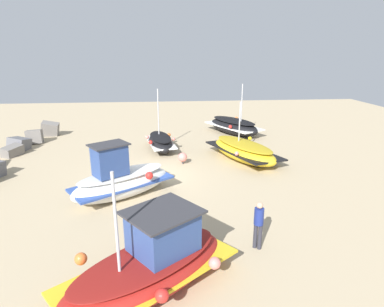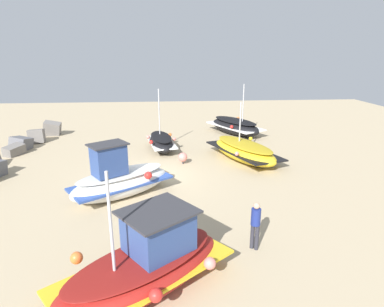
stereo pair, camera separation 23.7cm
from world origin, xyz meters
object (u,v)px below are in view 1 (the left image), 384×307
Objects in this scene: fishing_boat_2 at (121,180)px; person_walking at (259,222)px; fishing_boat_1 at (160,142)px; fishing_boat_0 at (151,263)px; mooring_buoy_0 at (183,157)px; fishing_boat_3 at (243,150)px; fishing_boat_4 at (233,126)px.

fishing_boat_2 is 6.80m from person_walking.
fishing_boat_1 is at bearing 53.25° from person_walking.
fishing_boat_2 is at bearing 67.05° from fishing_boat_0.
mooring_buoy_0 is (10.38, -1.58, -0.31)m from fishing_boat_0.
mooring_buoy_0 is at bearing 44.47° from fishing_boat_0.
fishing_boat_1 is 7.55m from fishing_boat_2.
fishing_boat_3 is (10.84, -5.37, -0.14)m from fishing_boat_0.
fishing_boat_1 is at bearing -139.82° from fishing_boat_3.
fishing_boat_3 is 9.51m from person_walking.
fishing_boat_2 is 2.87× the size of person_walking.
person_walking is (-15.93, 2.67, 0.34)m from fishing_boat_4.
fishing_boat_3 is 3.45× the size of person_walking.
fishing_boat_1 and fishing_boat_4 have the same top height.
mooring_buoy_0 is at bearing -106.09° from fishing_boat_3.
fishing_boat_4 is at bearing 149.94° from fishing_boat_3.
fishing_boat_0 is 3.23× the size of person_walking.
fishing_boat_0 is 3.84m from person_walking.
fishing_boat_3 reaches higher than fishing_boat_2.
fishing_boat_2 is at bearing -78.32° from fishing_boat_3.
fishing_boat_2 is 8.36m from fishing_boat_3.
mooring_buoy_0 is (4.29, -3.09, -0.42)m from fishing_boat_2.
fishing_boat_2 is 7.03× the size of mooring_buoy_0.
fishing_boat_4 is 7.90× the size of mooring_buoy_0.
mooring_buoy_0 is (-3.03, -1.30, -0.13)m from fishing_boat_1.
fishing_boat_0 is at bearing -49.30° from fishing_boat_3.
fishing_boat_2 is (6.09, 1.51, 0.11)m from fishing_boat_0.
fishing_boat_3 is at bearing -83.14° from mooring_buoy_0.
fishing_boat_0 is at bearing -11.95° from fishing_boat_1.
fishing_boat_0 is 12.10m from fishing_boat_3.
mooring_buoy_0 is (-7.06, 4.61, -0.23)m from fishing_boat_4.
fishing_boat_2 is at bearing -24.48° from fishing_boat_1.
fishing_boat_3 is at bearing 26.81° from person_walking.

